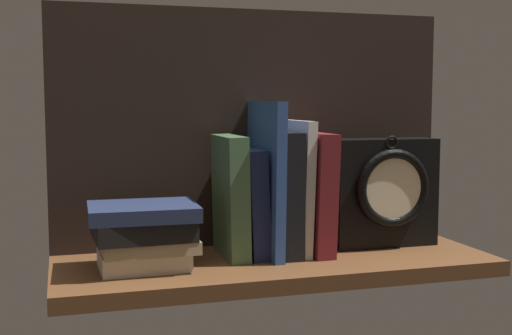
{
  "coord_description": "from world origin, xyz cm",
  "views": [
    {
      "loc": [
        -33.48,
        -101.11,
        25.52
      ],
      "look_at": [
        -2.31,
        3.36,
        14.67
      ],
      "focal_mm": 46.36,
      "sensor_mm": 36.0,
      "label": 1
    }
  ],
  "objects_px": {
    "book_black_skeptic": "(281,192)",
    "book_stack_side": "(144,234)",
    "book_maroon_dawkins": "(312,192)",
    "book_blue_modern": "(265,178)",
    "framed_clock": "(384,192)",
    "book_white_catcher": "(296,187)",
    "book_green_romantic": "(230,196)",
    "book_navy_bierce": "(250,202)"
  },
  "relations": [
    {
      "from": "framed_clock",
      "to": "book_stack_side",
      "type": "bearing_deg",
      "value": -174.15
    },
    {
      "from": "book_maroon_dawkins",
      "to": "framed_clock",
      "type": "height_order",
      "value": "book_maroon_dawkins"
    },
    {
      "from": "book_blue_modern",
      "to": "book_white_catcher",
      "type": "bearing_deg",
      "value": 0.0
    },
    {
      "from": "book_green_romantic",
      "to": "framed_clock",
      "type": "relative_size",
      "value": 1.01
    },
    {
      "from": "book_blue_modern",
      "to": "book_stack_side",
      "type": "relative_size",
      "value": 1.55
    },
    {
      "from": "book_green_romantic",
      "to": "book_white_catcher",
      "type": "relative_size",
      "value": 0.89
    },
    {
      "from": "book_stack_side",
      "to": "book_black_skeptic",
      "type": "bearing_deg",
      "value": 10.43
    },
    {
      "from": "book_navy_bierce",
      "to": "book_white_catcher",
      "type": "distance_m",
      "value": 0.08
    },
    {
      "from": "book_white_catcher",
      "to": "book_maroon_dawkins",
      "type": "height_order",
      "value": "book_white_catcher"
    },
    {
      "from": "book_blue_modern",
      "to": "book_stack_side",
      "type": "height_order",
      "value": "book_blue_modern"
    },
    {
      "from": "book_black_skeptic",
      "to": "book_maroon_dawkins",
      "type": "xyz_separation_m",
      "value": [
        0.06,
        0.0,
        -0.0
      ]
    },
    {
      "from": "book_green_romantic",
      "to": "book_black_skeptic",
      "type": "xyz_separation_m",
      "value": [
        0.09,
        0.0,
        0.0
      ]
    },
    {
      "from": "book_navy_bierce",
      "to": "book_black_skeptic",
      "type": "height_order",
      "value": "book_black_skeptic"
    },
    {
      "from": "book_navy_bierce",
      "to": "book_white_catcher",
      "type": "height_order",
      "value": "book_white_catcher"
    },
    {
      "from": "framed_clock",
      "to": "book_white_catcher",
      "type": "bearing_deg",
      "value": -179.85
    },
    {
      "from": "book_blue_modern",
      "to": "book_black_skeptic",
      "type": "height_order",
      "value": "book_blue_modern"
    },
    {
      "from": "book_navy_bierce",
      "to": "book_white_catcher",
      "type": "bearing_deg",
      "value": 0.0
    },
    {
      "from": "book_blue_modern",
      "to": "book_stack_side",
      "type": "bearing_deg",
      "value": -168.22
    },
    {
      "from": "book_blue_modern",
      "to": "book_white_catcher",
      "type": "distance_m",
      "value": 0.06
    },
    {
      "from": "book_black_skeptic",
      "to": "framed_clock",
      "type": "relative_size",
      "value": 1.04
    },
    {
      "from": "book_maroon_dawkins",
      "to": "book_stack_side",
      "type": "distance_m",
      "value": 0.3
    },
    {
      "from": "book_green_romantic",
      "to": "book_stack_side",
      "type": "xyz_separation_m",
      "value": [
        -0.15,
        -0.04,
        -0.05
      ]
    },
    {
      "from": "book_white_catcher",
      "to": "book_maroon_dawkins",
      "type": "relative_size",
      "value": 1.1
    },
    {
      "from": "book_black_skeptic",
      "to": "book_stack_side",
      "type": "relative_size",
      "value": 1.25
    },
    {
      "from": "book_green_romantic",
      "to": "book_stack_side",
      "type": "bearing_deg",
      "value": -163.6
    },
    {
      "from": "book_navy_bierce",
      "to": "book_blue_modern",
      "type": "height_order",
      "value": "book_blue_modern"
    },
    {
      "from": "book_maroon_dawkins",
      "to": "book_white_catcher",
      "type": "bearing_deg",
      "value": 180.0
    },
    {
      "from": "book_blue_modern",
      "to": "framed_clock",
      "type": "xyz_separation_m",
      "value": [
        0.22,
        0.0,
        -0.03
      ]
    },
    {
      "from": "book_blue_modern",
      "to": "book_black_skeptic",
      "type": "relative_size",
      "value": 1.24
    },
    {
      "from": "book_green_romantic",
      "to": "book_navy_bierce",
      "type": "bearing_deg",
      "value": 0.0
    },
    {
      "from": "book_blue_modern",
      "to": "book_white_catcher",
      "type": "xyz_separation_m",
      "value": [
        0.06,
        0.0,
        -0.02
      ]
    },
    {
      "from": "framed_clock",
      "to": "book_black_skeptic",
      "type": "bearing_deg",
      "value": -179.87
    },
    {
      "from": "book_blue_modern",
      "to": "framed_clock",
      "type": "distance_m",
      "value": 0.22
    },
    {
      "from": "book_black_skeptic",
      "to": "book_maroon_dawkins",
      "type": "relative_size",
      "value": 1.01
    },
    {
      "from": "book_blue_modern",
      "to": "book_maroon_dawkins",
      "type": "xyz_separation_m",
      "value": [
        0.08,
        0.0,
        -0.03
      ]
    },
    {
      "from": "book_black_skeptic",
      "to": "book_stack_side",
      "type": "bearing_deg",
      "value": -169.57
    },
    {
      "from": "framed_clock",
      "to": "book_stack_side",
      "type": "relative_size",
      "value": 1.2
    },
    {
      "from": "book_black_skeptic",
      "to": "book_navy_bierce",
      "type": "bearing_deg",
      "value": 180.0
    },
    {
      "from": "book_blue_modern",
      "to": "book_black_skeptic",
      "type": "xyz_separation_m",
      "value": [
        0.03,
        0.0,
        -0.02
      ]
    },
    {
      "from": "book_navy_bierce",
      "to": "book_maroon_dawkins",
      "type": "xyz_separation_m",
      "value": [
        0.11,
        0.0,
        0.01
      ]
    },
    {
      "from": "book_green_romantic",
      "to": "book_black_skeptic",
      "type": "height_order",
      "value": "book_black_skeptic"
    },
    {
      "from": "book_white_catcher",
      "to": "book_stack_side",
      "type": "xyz_separation_m",
      "value": [
        -0.26,
        -0.04,
        -0.06
      ]
    }
  ]
}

